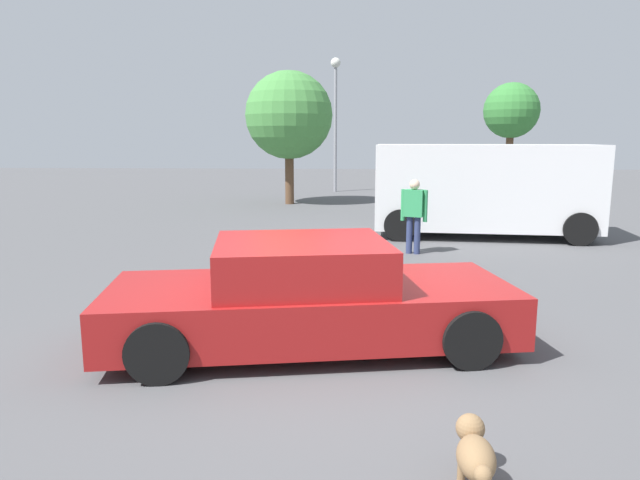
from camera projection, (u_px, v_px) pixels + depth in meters
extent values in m
plane|color=#515154|center=(319.00, 353.00, 6.45)|extent=(80.00, 80.00, 0.00)
cube|color=maroon|center=(310.00, 308.00, 6.63)|extent=(4.86, 2.59, 0.58)
cube|color=maroon|center=(302.00, 263.00, 6.53)|extent=(2.20, 1.99, 0.51)
cube|color=slate|center=(380.00, 261.00, 6.63)|extent=(0.33, 1.54, 0.43)
cube|color=slate|center=(221.00, 265.00, 6.42)|extent=(0.33, 1.54, 0.43)
cylinder|color=black|center=(422.00, 295.00, 7.69)|extent=(0.67, 0.33, 0.64)
cylinder|color=black|center=(470.00, 339.00, 5.99)|extent=(0.67, 0.33, 0.64)
cylinder|color=black|center=(180.00, 302.00, 7.32)|extent=(0.67, 0.33, 0.64)
cylinder|color=black|center=(158.00, 352.00, 5.63)|extent=(0.67, 0.33, 0.64)
ellipsoid|color=olive|center=(476.00, 458.00, 3.86)|extent=(0.28, 0.44, 0.26)
sphere|color=olive|center=(470.00, 428.00, 4.12)|extent=(0.21, 0.21, 0.21)
sphere|color=olive|center=(469.00, 424.00, 4.19)|extent=(0.09, 0.09, 0.09)
cylinder|color=olive|center=(461.00, 471.00, 4.04)|extent=(0.06, 0.06, 0.15)
cylinder|color=olive|center=(482.00, 472.00, 4.02)|extent=(0.06, 0.06, 0.15)
sphere|color=olive|center=(483.00, 474.00, 3.61)|extent=(0.12, 0.12, 0.12)
cube|color=white|center=(484.00, 187.00, 13.94)|extent=(5.39, 2.40, 2.04)
cube|color=slate|center=(379.00, 167.00, 14.22)|extent=(0.19, 1.66, 0.81)
cylinder|color=black|center=(400.00, 225.00, 13.47)|extent=(0.78, 0.31, 0.76)
cylinder|color=black|center=(400.00, 215.00, 15.28)|extent=(0.78, 0.31, 0.76)
cylinder|color=black|center=(579.00, 229.00, 12.91)|extent=(0.78, 0.31, 0.76)
cylinder|color=black|center=(558.00, 218.00, 14.71)|extent=(0.78, 0.31, 0.76)
cylinder|color=navy|center=(409.00, 235.00, 12.01)|extent=(0.13, 0.13, 0.79)
cylinder|color=navy|center=(417.00, 235.00, 11.94)|extent=(0.13, 0.13, 0.79)
cube|color=#339959|center=(414.00, 203.00, 11.85)|extent=(0.46, 0.37, 0.56)
cylinder|color=#339959|center=(403.00, 205.00, 11.96)|extent=(0.09, 0.09, 0.66)
cylinder|color=#339959|center=(425.00, 206.00, 11.76)|extent=(0.09, 0.09, 0.66)
sphere|color=beige|center=(415.00, 184.00, 11.79)|extent=(0.21, 0.21, 0.21)
cylinder|color=gray|center=(335.00, 130.00, 25.68)|extent=(0.14, 0.14, 5.58)
sphere|color=silver|center=(336.00, 63.00, 25.16)|extent=(0.44, 0.44, 0.44)
cylinder|color=brown|center=(509.00, 157.00, 31.00)|extent=(0.39, 0.39, 2.79)
sphere|color=#387F38|center=(511.00, 110.00, 30.56)|extent=(2.95, 2.95, 2.95)
cylinder|color=brown|center=(289.00, 176.00, 21.05)|extent=(0.32, 0.32, 2.05)
sphere|color=#478C42|center=(289.00, 115.00, 20.66)|extent=(3.17, 3.17, 3.17)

